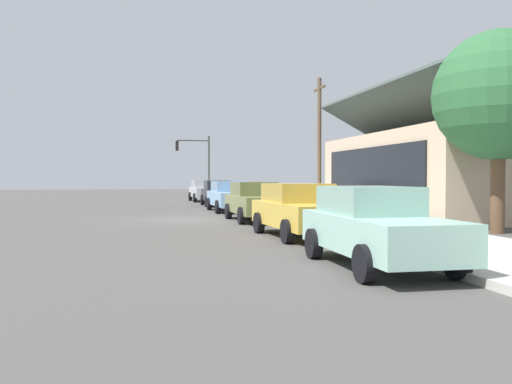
{
  "coord_description": "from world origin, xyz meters",
  "views": [
    {
      "loc": [
        22.55,
        -1.86,
        1.77
      ],
      "look_at": [
        -2.15,
        3.41,
        1.09
      ],
      "focal_mm": 37.8,
      "sensor_mm": 36.0,
      "label": 1
    }
  ],
  "objects_px": {
    "car_olive": "(255,201)",
    "shade_tree": "(499,96)",
    "car_silver": "(205,190)",
    "fire_hydrant_red": "(239,198)",
    "traffic_light_main": "(196,157)",
    "car_skyblue": "(230,196)",
    "utility_pole_wooden": "(319,140)",
    "car_mustard": "(301,209)",
    "car_seafoam": "(375,226)",
    "car_charcoal": "(218,193)"
  },
  "relations": [
    {
      "from": "shade_tree",
      "to": "utility_pole_wooden",
      "type": "distance_m",
      "value": 14.69
    },
    {
      "from": "traffic_light_main",
      "to": "car_charcoal",
      "type": "bearing_deg",
      "value": 1.56
    },
    {
      "from": "car_olive",
      "to": "traffic_light_main",
      "type": "xyz_separation_m",
      "value": [
        -22.82,
        -0.14,
        2.68
      ]
    },
    {
      "from": "car_skyblue",
      "to": "utility_pole_wooden",
      "type": "relative_size",
      "value": 0.64
    },
    {
      "from": "car_skyblue",
      "to": "shade_tree",
      "type": "bearing_deg",
      "value": 25.83
    },
    {
      "from": "car_charcoal",
      "to": "shade_tree",
      "type": "relative_size",
      "value": 0.68
    },
    {
      "from": "car_charcoal",
      "to": "car_seafoam",
      "type": "height_order",
      "value": "same"
    },
    {
      "from": "car_silver",
      "to": "utility_pole_wooden",
      "type": "height_order",
      "value": "utility_pole_wooden"
    },
    {
      "from": "utility_pole_wooden",
      "to": "shade_tree",
      "type": "bearing_deg",
      "value": 3.69
    },
    {
      "from": "car_seafoam",
      "to": "fire_hydrant_red",
      "type": "xyz_separation_m",
      "value": [
        -23.63,
        1.54,
        -0.32
      ]
    },
    {
      "from": "car_mustard",
      "to": "utility_pole_wooden",
      "type": "xyz_separation_m",
      "value": [
        -14.25,
        5.4,
        3.11
      ]
    },
    {
      "from": "car_mustard",
      "to": "car_seafoam",
      "type": "distance_m",
      "value": 5.54
    },
    {
      "from": "car_mustard",
      "to": "traffic_light_main",
      "type": "xyz_separation_m",
      "value": [
        -28.86,
        -0.26,
        2.67
      ]
    },
    {
      "from": "traffic_light_main",
      "to": "shade_tree",
      "type": "bearing_deg",
      "value": 12.71
    },
    {
      "from": "car_charcoal",
      "to": "car_seafoam",
      "type": "bearing_deg",
      "value": -0.01
    },
    {
      "from": "car_silver",
      "to": "utility_pole_wooden",
      "type": "xyz_separation_m",
      "value": [
        10.15,
        5.47,
        3.11
      ]
    },
    {
      "from": "utility_pole_wooden",
      "to": "car_skyblue",
      "type": "bearing_deg",
      "value": -70.56
    },
    {
      "from": "shade_tree",
      "to": "fire_hydrant_red",
      "type": "relative_size",
      "value": 9.0
    },
    {
      "from": "car_seafoam",
      "to": "shade_tree",
      "type": "height_order",
      "value": "shade_tree"
    },
    {
      "from": "car_charcoal",
      "to": "car_skyblue",
      "type": "xyz_separation_m",
      "value": [
        5.7,
        -0.17,
        0.0
      ]
    },
    {
      "from": "car_skyblue",
      "to": "car_seafoam",
      "type": "xyz_separation_m",
      "value": [
        17.83,
        -0.0,
        -0.0
      ]
    },
    {
      "from": "car_olive",
      "to": "shade_tree",
      "type": "distance_m",
      "value": 9.78
    },
    {
      "from": "car_skyblue",
      "to": "fire_hydrant_red",
      "type": "xyz_separation_m",
      "value": [
        -5.81,
        1.54,
        -0.32
      ]
    },
    {
      "from": "traffic_light_main",
      "to": "car_silver",
      "type": "bearing_deg",
      "value": 2.43
    },
    {
      "from": "car_skyblue",
      "to": "car_mustard",
      "type": "relative_size",
      "value": 1.02
    },
    {
      "from": "car_charcoal",
      "to": "utility_pole_wooden",
      "type": "xyz_separation_m",
      "value": [
        3.75,
        5.36,
        3.12
      ]
    },
    {
      "from": "car_mustard",
      "to": "car_silver",
      "type": "bearing_deg",
      "value": 177.1
    },
    {
      "from": "car_silver",
      "to": "car_olive",
      "type": "bearing_deg",
      "value": -2.02
    },
    {
      "from": "shade_tree",
      "to": "utility_pole_wooden",
      "type": "height_order",
      "value": "utility_pole_wooden"
    },
    {
      "from": "car_skyblue",
      "to": "car_olive",
      "type": "bearing_deg",
      "value": -1.01
    },
    {
      "from": "shade_tree",
      "to": "car_skyblue",
      "type": "bearing_deg",
      "value": -152.97
    },
    {
      "from": "car_charcoal",
      "to": "car_olive",
      "type": "bearing_deg",
      "value": -0.31
    },
    {
      "from": "car_silver",
      "to": "car_mustard",
      "type": "bearing_deg",
      "value": -1.71
    },
    {
      "from": "car_mustard",
      "to": "shade_tree",
      "type": "height_order",
      "value": "shade_tree"
    },
    {
      "from": "car_silver",
      "to": "fire_hydrant_red",
      "type": "bearing_deg",
      "value": 11.26
    },
    {
      "from": "car_skyblue",
      "to": "car_seafoam",
      "type": "relative_size",
      "value": 1.05
    },
    {
      "from": "car_seafoam",
      "to": "traffic_light_main",
      "type": "bearing_deg",
      "value": -179.31
    },
    {
      "from": "shade_tree",
      "to": "car_silver",
      "type": "bearing_deg",
      "value": -165.5
    },
    {
      "from": "car_skyblue",
      "to": "traffic_light_main",
      "type": "relative_size",
      "value": 0.92
    },
    {
      "from": "car_skyblue",
      "to": "utility_pole_wooden",
      "type": "distance_m",
      "value": 6.65
    },
    {
      "from": "car_mustard",
      "to": "traffic_light_main",
      "type": "distance_m",
      "value": 28.98
    },
    {
      "from": "car_seafoam",
      "to": "fire_hydrant_red",
      "type": "height_order",
      "value": "car_seafoam"
    },
    {
      "from": "car_silver",
      "to": "shade_tree",
      "type": "relative_size",
      "value": 0.7
    },
    {
      "from": "utility_pole_wooden",
      "to": "fire_hydrant_red",
      "type": "height_order",
      "value": "utility_pole_wooden"
    },
    {
      "from": "car_skyblue",
      "to": "car_silver",
      "type": "bearing_deg",
      "value": 178.48
    },
    {
      "from": "car_silver",
      "to": "traffic_light_main",
      "type": "xyz_separation_m",
      "value": [
        -4.46,
        -0.19,
        2.68
      ]
    },
    {
      "from": "utility_pole_wooden",
      "to": "car_mustard",
      "type": "bearing_deg",
      "value": -20.76
    },
    {
      "from": "car_skyblue",
      "to": "shade_tree",
      "type": "height_order",
      "value": "shade_tree"
    },
    {
      "from": "car_silver",
      "to": "car_seafoam",
      "type": "height_order",
      "value": "same"
    },
    {
      "from": "car_olive",
      "to": "utility_pole_wooden",
      "type": "relative_size",
      "value": 0.61
    }
  ]
}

